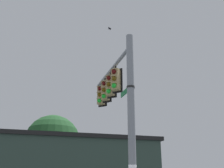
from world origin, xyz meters
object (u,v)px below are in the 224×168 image
Objects in this scene: traffic_light_mid_outer at (105,90)px; bird_flying at (110,29)px; traffic_light_nearest_pole at (116,79)px; traffic_light_arm_end at (101,95)px; street_name_sign at (128,89)px; traffic_light_mid_inner at (110,85)px.

bird_flying is at bearing -84.93° from traffic_light_mid_outer.
traffic_light_arm_end is (1.89, -1.79, 0.00)m from traffic_light_nearest_pole.
bird_flying is at bearing -48.45° from street_name_sign.
traffic_light_arm_end is at bearing -43.42° from traffic_light_mid_outer.
traffic_light_nearest_pole and traffic_light_arm_end have the same top height.
bird_flying reaches higher than street_name_sign.
street_name_sign is (-1.18, 1.09, -1.01)m from traffic_light_nearest_pole.
traffic_light_arm_end is at bearing -43.21° from street_name_sign.
traffic_light_arm_end reaches higher than street_name_sign.
traffic_light_mid_inner and traffic_light_mid_outer have the same top height.
traffic_light_mid_outer is at bearing 136.58° from traffic_light_arm_end.
bird_flying is at bearing 172.21° from traffic_light_arm_end.
bird_flying is (0.68, -1.11, 4.02)m from traffic_light_mid_inner.
traffic_light_nearest_pole and traffic_light_mid_outer have the same top height.
traffic_light_mid_outer is (1.26, -1.19, 0.00)m from traffic_light_nearest_pole.
street_name_sign is at bearing 136.79° from traffic_light_arm_end.
traffic_light_nearest_pole is at bearing -42.88° from street_name_sign.
traffic_light_mid_inner is at bearing 121.28° from bird_flying.
traffic_light_mid_inner is at bearing 136.58° from traffic_light_arm_end.
traffic_light_mid_outer is at bearing -43.16° from street_name_sign.
traffic_light_arm_end is at bearing -43.42° from traffic_light_mid_inner.
traffic_light_mid_outer is 0.87m from traffic_light_arm_end.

